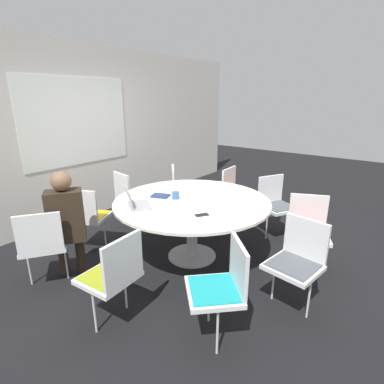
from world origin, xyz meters
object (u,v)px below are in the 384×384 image
chair_2 (222,283)px  chair_3 (297,258)px  spiral_notebook (161,196)px  chair_8 (130,194)px  coffee_cup (176,195)px  chair_4 (308,227)px  chair_7 (181,187)px  chair_9 (87,214)px  person_0 (66,218)px  chair_6 (236,190)px  laptop (135,202)px  chair_0 (43,241)px  chair_1 (113,272)px  chair_5 (275,201)px  cell_phone (202,215)px

chair_2 → chair_3: (0.75, -0.34, 0.00)m
chair_3 → spiral_notebook: chair_3 is taller
chair_8 → coffee_cup: 1.20m
chair_4 → chair_7: bearing=-32.9°
chair_7 → chair_9: bearing=-49.5°
chair_9 → person_0: person_0 is taller
spiral_notebook → chair_8: bearing=71.4°
chair_6 → coffee_cup: size_ratio=9.65×
person_0 → coffee_cup: 1.23m
chair_7 → spiral_notebook: size_ratio=3.43×
spiral_notebook → chair_7: bearing=27.6°
chair_7 → laptop: size_ratio=2.10×
chair_9 → spiral_notebook: size_ratio=3.43×
chair_0 → chair_1: (0.08, -1.02, 0.00)m
person_0 → chair_9: bearing=71.2°
chair_1 → chair_2: size_ratio=1.00×
chair_0 → laptop: (0.84, -0.48, 0.29)m
chair_6 → laptop: bearing=-10.1°
chair_9 → person_0: 0.64m
chair_1 → chair_6: bearing=2.2°
chair_3 → chair_7: size_ratio=1.00×
chair_0 → chair_2: size_ratio=1.00×
chair_5 → chair_4: bearing=73.6°
chair_0 → person_0: bearing=19.0°
chair_2 → chair_5: size_ratio=1.00×
chair_7 → chair_2: bearing=4.2°
cell_phone → laptop: bearing=107.9°
chair_6 → cell_phone: (-1.65, -0.52, 0.24)m
chair_5 → laptop: laptop is taller
chair_4 → spiral_notebook: chair_4 is taller
chair_3 → chair_5: 1.56m
chair_3 → laptop: (-0.41, 1.70, 0.29)m
chair_0 → chair_9: (0.73, 0.31, 0.00)m
chair_2 → coffee_cup: bearing=10.4°
person_0 → chair_8: bearing=55.5°
spiral_notebook → chair_9: bearing=125.3°
person_0 → laptop: person_0 is taller
spiral_notebook → cell_phone: (-0.19, -0.76, -0.01)m
chair_4 → person_0: (-1.76, 1.97, 0.19)m
laptop → cell_phone: 0.78m
chair_7 → chair_1: bearing=-15.8°
laptop → spiral_notebook: (0.43, 0.02, -0.04)m
chair_8 → chair_0: bearing=-62.4°
chair_1 → coffee_cup: 1.32m
chair_6 → chair_8: size_ratio=1.00×
chair_0 → chair_8: same height
chair_0 → coffee_cup: size_ratio=9.65×
chair_7 → spiral_notebook: chair_7 is taller
chair_2 → chair_8: 2.55m
chair_4 → chair_8: (-0.42, 2.52, 0.00)m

